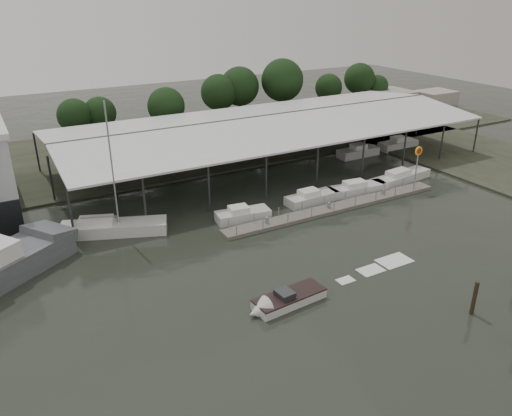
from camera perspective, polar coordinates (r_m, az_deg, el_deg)
ground at (r=41.65m, az=1.18°, el=-9.10°), size 200.00×200.00×0.00m
land_strip_far at (r=77.59m, az=-14.94°, el=6.00°), size 140.00×30.00×0.30m
land_strip_east at (r=77.98m, az=26.79°, el=4.31°), size 20.00×60.00×0.30m
covered_boat_shed at (r=69.76m, az=1.50°, el=10.01°), size 58.24×24.00×6.96m
floating_dock at (r=56.51m, az=9.11°, el=0.03°), size 28.00×2.00×1.40m
shell_fuel_sign at (r=63.07m, az=17.98°, el=5.29°), size 1.10×0.18×5.55m
distant_commercial_buildings at (r=109.34m, az=16.34°, el=11.77°), size 22.00×8.00×4.00m
white_sailboat at (r=52.16m, az=-16.11°, el=-2.17°), size 10.65×6.25×13.59m
speedboat_underway at (r=39.40m, az=3.18°, el=-10.57°), size 17.66×3.40×2.00m
moored_cruiser_0 at (r=53.08m, az=-1.57°, el=-0.77°), size 6.02×2.95×1.70m
moored_cruiser_1 at (r=57.81m, az=6.39°, el=1.19°), size 6.58×2.40×1.70m
moored_cruiser_2 at (r=61.32m, az=11.48°, el=2.18°), size 7.68×3.08×1.70m
moored_cruiser_3 at (r=66.41m, az=16.15°, el=3.39°), size 9.49×3.25×1.70m
horizon_tree_line at (r=91.30m, az=-0.26°, el=13.36°), size 64.68×11.01×11.46m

